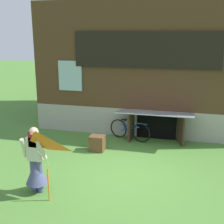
{
  "coord_description": "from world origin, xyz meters",
  "views": [
    {
      "loc": [
        1.45,
        -7.26,
        3.69
      ],
      "look_at": [
        -0.56,
        0.62,
        1.53
      ],
      "focal_mm": 47.83,
      "sensor_mm": 36.0,
      "label": 1
    }
  ],
  "objects_px": {
    "bicycle_blue": "(130,130)",
    "wooden_crate": "(97,143)",
    "kite": "(36,149)",
    "person": "(36,165)"
  },
  "relations": [
    {
      "from": "bicycle_blue",
      "to": "wooden_crate",
      "type": "bearing_deg",
      "value": -104.12
    },
    {
      "from": "kite",
      "to": "wooden_crate",
      "type": "bearing_deg",
      "value": 84.68
    },
    {
      "from": "kite",
      "to": "wooden_crate",
      "type": "height_order",
      "value": "kite"
    },
    {
      "from": "kite",
      "to": "wooden_crate",
      "type": "distance_m",
      "value": 3.5
    },
    {
      "from": "wooden_crate",
      "to": "person",
      "type": "bearing_deg",
      "value": -102.66
    },
    {
      "from": "wooden_crate",
      "to": "bicycle_blue",
      "type": "bearing_deg",
      "value": 57.05
    },
    {
      "from": "person",
      "to": "kite",
      "type": "height_order",
      "value": "kite"
    },
    {
      "from": "person",
      "to": "bicycle_blue",
      "type": "xyz_separation_m",
      "value": [
        1.45,
        4.08,
        -0.32
      ]
    },
    {
      "from": "person",
      "to": "kite",
      "type": "xyz_separation_m",
      "value": [
        0.32,
        -0.5,
        0.64
      ]
    },
    {
      "from": "person",
      "to": "bicycle_blue",
      "type": "relative_size",
      "value": 1.05
    }
  ]
}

